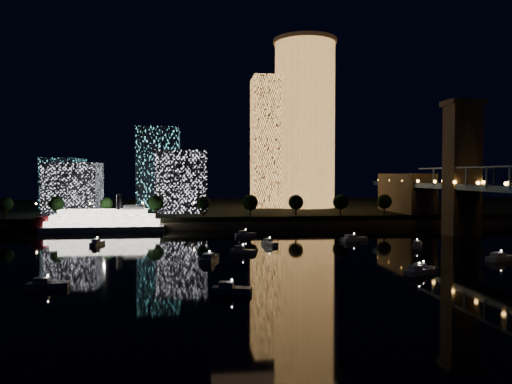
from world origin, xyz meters
TOP-DOWN VIEW (x-y plane):
  - ground at (0.00, 0.00)m, footprint 520.00×520.00m
  - far_bank at (0.00, 160.00)m, footprint 420.00×160.00m
  - seawall at (0.00, 82.00)m, footprint 420.00×6.00m
  - tower_cylindrical at (24.94, 138.70)m, footprint 34.00×34.00m
  - tower_rectangular at (7.95, 142.33)m, footprint 21.88×21.88m
  - midrise_blocks at (-63.85, 122.21)m, footprint 78.80×46.93m
  - riverboat at (-71.49, 76.82)m, footprint 50.46×11.01m
  - motorboats at (-5.27, 9.75)m, footprint 117.40×90.42m
  - esplanade_trees at (-22.30, 88.00)m, footprint 166.28×6.84m
  - street_lamps at (-34.00, 94.00)m, footprint 132.70×0.70m

SIDE VIEW (x-z plane):
  - ground at x=0.00m, z-range 0.00..0.00m
  - motorboats at x=-5.27m, z-range -0.58..2.20m
  - seawall at x=0.00m, z-range 0.00..3.00m
  - far_bank at x=0.00m, z-range 0.00..5.00m
  - riverboat at x=-71.49m, z-range -3.69..11.48m
  - street_lamps at x=-34.00m, z-range 6.20..11.85m
  - esplanade_trees at x=-22.30m, z-range 6.01..14.93m
  - midrise_blocks at x=-63.85m, z-range 0.51..41.39m
  - tower_rectangular at x=7.95m, z-range 5.00..74.63m
  - tower_cylindrical at x=24.94m, z-range 5.13..94.52m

